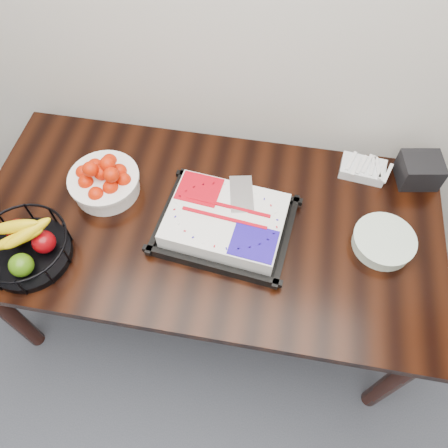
% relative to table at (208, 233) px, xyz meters
% --- Properties ---
extents(table, '(1.80, 0.90, 0.75)m').
position_rel_table_xyz_m(table, '(0.00, 0.00, 0.00)').
color(table, black).
rests_on(table, ground).
extents(cake_tray, '(0.53, 0.43, 0.10)m').
position_rel_table_xyz_m(cake_tray, '(0.08, -0.02, 0.13)').
color(cake_tray, black).
rests_on(cake_tray, table).
extents(tangerine_bowl, '(0.28, 0.28, 0.18)m').
position_rel_table_xyz_m(tangerine_bowl, '(-0.42, 0.08, 0.16)').
color(tangerine_bowl, white).
rests_on(tangerine_bowl, table).
extents(fruit_basket, '(0.32, 0.32, 0.17)m').
position_rel_table_xyz_m(fruit_basket, '(-0.60, -0.26, 0.16)').
color(fruit_basket, black).
rests_on(fruit_basket, table).
extents(plate_stack, '(0.23, 0.23, 0.06)m').
position_rel_table_xyz_m(plate_stack, '(0.66, 0.01, 0.11)').
color(plate_stack, white).
rests_on(plate_stack, table).
extents(fork_bag, '(0.19, 0.14, 0.05)m').
position_rel_table_xyz_m(fork_bag, '(0.58, 0.35, 0.11)').
color(fork_bag, silver).
rests_on(fork_bag, table).
extents(napkin_box, '(0.18, 0.16, 0.11)m').
position_rel_table_xyz_m(napkin_box, '(0.80, 0.35, 0.14)').
color(napkin_box, black).
rests_on(napkin_box, table).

